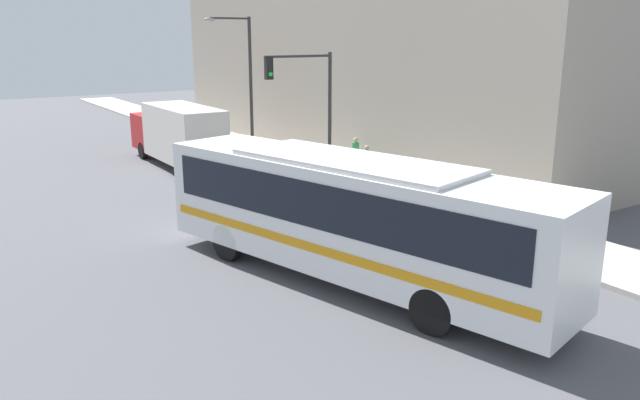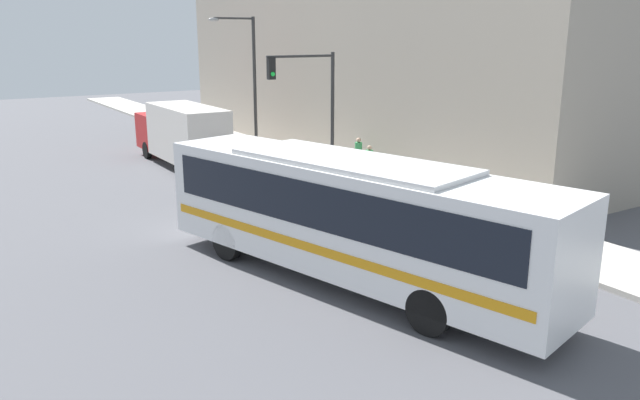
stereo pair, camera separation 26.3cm
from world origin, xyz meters
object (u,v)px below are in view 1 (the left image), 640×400
object	(u,v)px
city_bus	(351,211)
delivery_truck	(178,133)
parking_meter	(358,168)
street_lamp	(245,74)
pedestrian_near_corner	(367,164)
fire_hydrant	(458,213)
pedestrian_mid_block	(355,156)
traffic_light_pole	(309,95)

from	to	relation	value
city_bus	delivery_truck	world-z (taller)	city_bus
parking_meter	street_lamp	world-z (taller)	street_lamp
city_bus	pedestrian_near_corner	xyz separation A→B (m)	(7.10, 8.54, -0.97)
fire_hydrant	pedestrian_near_corner	distance (m)	6.89
parking_meter	street_lamp	bearing A→B (deg)	90.50
delivery_truck	street_lamp	xyz separation A→B (m)	(4.04, 0.36, 2.78)
parking_meter	city_bus	bearing A→B (deg)	-127.84
city_bus	pedestrian_mid_block	size ratio (longest dim) A/B	7.17
pedestrian_mid_block	city_bus	bearing A→B (deg)	-127.12
delivery_truck	traffic_light_pole	bearing A→B (deg)	-66.46
pedestrian_mid_block	pedestrian_near_corner	bearing A→B (deg)	-109.96
traffic_light_pole	parking_meter	bearing A→B (deg)	-67.77
parking_meter	traffic_light_pole	bearing A→B (deg)	112.23
street_lamp	pedestrian_near_corner	distance (m)	9.75
pedestrian_near_corner	pedestrian_mid_block	bearing A→B (deg)	70.04
delivery_truck	fire_hydrant	distance (m)	16.01
city_bus	street_lamp	distance (m)	18.67
traffic_light_pole	parking_meter	xyz separation A→B (m)	(0.94, -2.29, -2.89)
delivery_truck	fire_hydrant	size ratio (longest dim) A/B	10.65
city_bus	traffic_light_pole	distance (m)	11.23
traffic_light_pole	pedestrian_near_corner	distance (m)	3.91
city_bus	pedestrian_mid_block	bearing A→B (deg)	38.41
delivery_truck	fire_hydrant	world-z (taller)	delivery_truck
parking_meter	pedestrian_mid_block	xyz separation A→B (m)	(1.80, 2.57, -0.06)
delivery_truck	parking_meter	xyz separation A→B (m)	(4.13, -9.62, -0.59)
delivery_truck	pedestrian_mid_block	xyz separation A→B (m)	(5.92, -7.05, -0.64)
traffic_light_pole	street_lamp	world-z (taller)	street_lamp
city_bus	pedestrian_mid_block	xyz separation A→B (m)	(7.69, 10.16, -0.93)
fire_hydrant	pedestrian_mid_block	world-z (taller)	pedestrian_mid_block
city_bus	pedestrian_near_corner	size ratio (longest dim) A/B	7.46
pedestrian_near_corner	pedestrian_mid_block	distance (m)	1.72
delivery_truck	parking_meter	world-z (taller)	delivery_truck
street_lamp	city_bus	bearing A→B (deg)	-108.29
parking_meter	pedestrian_near_corner	bearing A→B (deg)	38.39
parking_meter	delivery_truck	bearing A→B (deg)	113.23
pedestrian_near_corner	street_lamp	bearing A→B (deg)	98.18
fire_hydrant	pedestrian_near_corner	size ratio (longest dim) A/B	0.47
fire_hydrant	street_lamp	bearing A→B (deg)	90.32
delivery_truck	traffic_light_pole	world-z (taller)	traffic_light_pole
traffic_light_pole	fire_hydrant	bearing A→B (deg)	-83.40
delivery_truck	traffic_light_pole	size ratio (longest dim) A/B	1.47
pedestrian_near_corner	traffic_light_pole	bearing A→B (deg)	148.17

